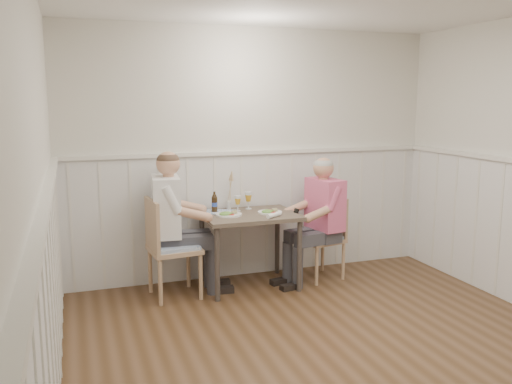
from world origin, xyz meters
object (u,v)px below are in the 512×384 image
chair_right (324,234)px  beer_bottle (214,203)px  dining_table (249,223)px  chair_left (168,244)px  man_in_pink (321,229)px  grass_vase (229,192)px  diner_cream (171,234)px

chair_right → beer_bottle: size_ratio=4.11×
dining_table → chair_left: size_ratio=0.97×
man_in_pink → beer_bottle: bearing=167.6°
grass_vase → chair_right: bearing=-14.7°
diner_cream → grass_vase: size_ratio=3.40×
dining_table → grass_vase: (-0.13, 0.27, 0.29)m
diner_cream → grass_vase: bearing=19.1°
diner_cream → man_in_pink: bearing=-4.0°
chair_left → man_in_pink: (1.58, -0.02, 0.03)m
beer_bottle → chair_right: bearing=-8.0°
chair_right → grass_vase: bearing=165.3°
diner_cream → beer_bottle: size_ratio=6.74×
chair_right → beer_bottle: bearing=172.0°
chair_right → grass_vase: 1.11m
dining_table → diner_cream: (-0.77, 0.05, -0.06)m
chair_right → man_in_pink: 0.13m
dining_table → chair_left: chair_left is taller
man_in_pink → diner_cream: bearing=176.0°
dining_table → beer_bottle: 0.41m
chair_right → man_in_pink: size_ratio=0.66×
beer_bottle → grass_vase: grass_vase is taller
grass_vase → dining_table: bearing=-63.8°
chair_left → beer_bottle: beer_bottle is taller
chair_right → man_in_pink: (-0.07, -0.07, 0.08)m
man_in_pink → diner_cream: size_ratio=0.93×
chair_left → diner_cream: (0.05, 0.09, 0.07)m
beer_bottle → diner_cream: bearing=-164.4°
chair_left → grass_vase: (0.69, 0.31, 0.42)m
chair_left → diner_cream: size_ratio=0.68×
grass_vase → diner_cream: bearing=-160.9°
dining_table → chair_left: (-0.82, -0.04, -0.13)m
diner_cream → chair_left: bearing=-119.3°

